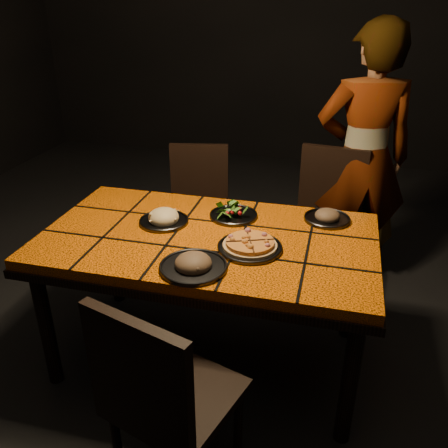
% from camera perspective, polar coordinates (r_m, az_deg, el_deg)
% --- Properties ---
extents(room_shell, '(6.04, 7.04, 3.08)m').
position_cam_1_polar(room_shell, '(2.05, -2.28, 17.55)').
color(room_shell, black).
rests_on(room_shell, ground).
extents(dining_table, '(1.62, 0.92, 0.75)m').
position_cam_1_polar(dining_table, '(2.33, -1.92, -3.07)').
color(dining_table, orange).
rests_on(dining_table, ground).
extents(chair_near, '(0.52, 0.52, 0.92)m').
position_cam_1_polar(chair_near, '(1.79, -7.56, -19.76)').
color(chair_near, black).
rests_on(chair_near, ground).
extents(chair_far_left, '(0.47, 0.47, 0.88)m').
position_cam_1_polar(chair_far_left, '(3.27, -3.09, 2.72)').
color(chair_far_left, black).
rests_on(chair_far_left, ground).
extents(chair_far_right, '(0.47, 0.47, 0.94)m').
position_cam_1_polar(chair_far_right, '(3.11, 12.29, 1.42)').
color(chair_far_right, black).
rests_on(chair_far_right, ground).
extents(diner, '(0.70, 0.54, 1.69)m').
position_cam_1_polar(diner, '(3.16, 16.35, 7.45)').
color(diner, brown).
rests_on(diner, ground).
extents(plate_pizza, '(0.32, 0.32, 0.04)m').
position_cam_1_polar(plate_pizza, '(2.16, 3.13, -2.62)').
color(plate_pizza, '#36363B').
rests_on(plate_pizza, dining_table).
extents(plate_pasta, '(0.25, 0.25, 0.08)m').
position_cam_1_polar(plate_pasta, '(2.42, -7.26, 0.63)').
color(plate_pasta, '#36363B').
rests_on(plate_pasta, dining_table).
extents(plate_salad, '(0.25, 0.25, 0.07)m').
position_cam_1_polar(plate_salad, '(2.46, 1.17, 1.40)').
color(plate_salad, '#36363B').
rests_on(plate_salad, dining_table).
extents(plate_mushroom_a, '(0.29, 0.29, 0.10)m').
position_cam_1_polar(plate_mushroom_a, '(2.01, -3.72, -4.78)').
color(plate_mushroom_a, '#36363B').
rests_on(plate_mushroom_a, dining_table).
extents(plate_mushroom_b, '(0.24, 0.24, 0.08)m').
position_cam_1_polar(plate_mushroom_b, '(2.48, 12.31, 0.88)').
color(plate_mushroom_b, '#36363B').
rests_on(plate_mushroom_b, dining_table).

